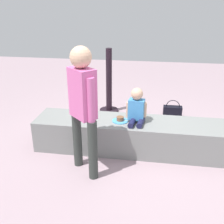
% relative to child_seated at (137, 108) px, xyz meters
% --- Properties ---
extents(ground_plane, '(12.00, 12.00, 0.00)m').
position_rel_child_seated_xyz_m(ground_plane, '(-0.07, 0.02, -0.66)').
color(ground_plane, '#A28A93').
extents(concrete_ledge, '(2.69, 0.59, 0.45)m').
position_rel_child_seated_xyz_m(concrete_ledge, '(-0.07, 0.02, -0.44)').
color(concrete_ledge, gray).
rests_on(concrete_ledge, ground_plane).
extents(child_seated, '(0.28, 0.33, 0.48)m').
position_rel_child_seated_xyz_m(child_seated, '(0.00, 0.00, 0.00)').
color(child_seated, '#1D1E45').
rests_on(child_seated, concrete_ledge).
extents(adult_standing, '(0.37, 0.36, 1.56)m').
position_rel_child_seated_xyz_m(adult_standing, '(-0.58, -0.59, 0.28)').
color(adult_standing, '#2F3531').
rests_on(adult_standing, ground_plane).
extents(cake_plate, '(0.22, 0.22, 0.07)m').
position_rel_child_seated_xyz_m(cake_plate, '(-0.22, -0.01, -0.19)').
color(cake_plate, '#4CA5D8').
rests_on(cake_plate, concrete_ledge).
extents(gift_bag, '(0.23, 0.08, 0.29)m').
position_rel_child_seated_xyz_m(gift_bag, '(-1.09, 0.88, -0.53)').
color(gift_bag, gold).
rests_on(gift_bag, ground_plane).
extents(railing_post, '(0.36, 0.36, 1.21)m').
position_rel_child_seated_xyz_m(railing_post, '(-0.61, 1.36, -0.20)').
color(railing_post, black).
rests_on(railing_post, ground_plane).
extents(water_bottle_near_gift, '(0.07, 0.07, 0.22)m').
position_rel_child_seated_xyz_m(water_bottle_near_gift, '(0.09, 0.61, -0.56)').
color(water_bottle_near_gift, silver).
rests_on(water_bottle_near_gift, ground_plane).
extents(cake_box_white, '(0.36, 0.37, 0.12)m').
position_rel_child_seated_xyz_m(cake_box_white, '(1.12, 0.76, -0.60)').
color(cake_box_white, white).
rests_on(cake_box_white, ground_plane).
extents(handbag_black_leather, '(0.33, 0.14, 0.35)m').
position_rel_child_seated_xyz_m(handbag_black_leather, '(0.58, 1.23, -0.54)').
color(handbag_black_leather, black).
rests_on(handbag_black_leather, ground_plane).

